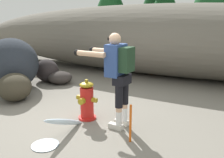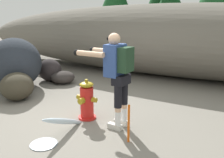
{
  "view_description": "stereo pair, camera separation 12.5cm",
  "coord_description": "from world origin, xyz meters",
  "px_view_note": "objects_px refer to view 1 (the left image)",
  "views": [
    {
      "loc": [
        2.44,
        -3.51,
        1.85
      ],
      "look_at": [
        0.4,
        0.35,
        0.75
      ],
      "focal_mm": 38.81,
      "sensor_mm": 36.0,
      "label": 1
    },
    {
      "loc": [
        2.55,
        -3.45,
        1.85
      ],
      "look_at": [
        0.4,
        0.35,
        0.75
      ],
      "focal_mm": 38.81,
      "sensor_mm": 36.0,
      "label": 2
    }
  ],
  "objects_px": {
    "boulder_mid": "(15,87)",
    "boulder_small": "(60,78)",
    "boulder_outlier": "(47,70)",
    "fire_hydrant": "(87,101)",
    "boulder_large": "(12,64)",
    "utility_worker": "(117,69)",
    "survey_stake": "(130,123)"
  },
  "relations": [
    {
      "from": "utility_worker",
      "to": "boulder_small",
      "type": "bearing_deg",
      "value": -29.66
    },
    {
      "from": "boulder_small",
      "to": "boulder_outlier",
      "type": "bearing_deg",
      "value": 176.34
    },
    {
      "from": "boulder_outlier",
      "to": "survey_stake",
      "type": "distance_m",
      "value": 4.29
    },
    {
      "from": "boulder_large",
      "to": "boulder_outlier",
      "type": "distance_m",
      "value": 1.07
    },
    {
      "from": "boulder_mid",
      "to": "boulder_small",
      "type": "relative_size",
      "value": 1.34
    },
    {
      "from": "utility_worker",
      "to": "survey_stake",
      "type": "relative_size",
      "value": 2.7
    },
    {
      "from": "fire_hydrant",
      "to": "boulder_mid",
      "type": "xyz_separation_m",
      "value": [
        -2.06,
        0.12,
        -0.03
      ]
    },
    {
      "from": "fire_hydrant",
      "to": "boulder_large",
      "type": "height_order",
      "value": "boulder_large"
    },
    {
      "from": "fire_hydrant",
      "to": "boulder_mid",
      "type": "bearing_deg",
      "value": 176.76
    },
    {
      "from": "boulder_mid",
      "to": "survey_stake",
      "type": "relative_size",
      "value": 1.53
    },
    {
      "from": "boulder_small",
      "to": "boulder_outlier",
      "type": "distance_m",
      "value": 0.55
    },
    {
      "from": "boulder_outlier",
      "to": "boulder_large",
      "type": "bearing_deg",
      "value": -107.44
    },
    {
      "from": "survey_stake",
      "to": "boulder_large",
      "type": "bearing_deg",
      "value": 162.85
    },
    {
      "from": "boulder_large",
      "to": "boulder_outlier",
      "type": "xyz_separation_m",
      "value": [
        0.31,
        0.97,
        -0.34
      ]
    },
    {
      "from": "boulder_mid",
      "to": "boulder_small",
      "type": "bearing_deg",
      "value": 90.93
    },
    {
      "from": "survey_stake",
      "to": "utility_worker",
      "type": "bearing_deg",
      "value": 137.83
    },
    {
      "from": "utility_worker",
      "to": "boulder_outlier",
      "type": "xyz_separation_m",
      "value": [
        -3.25,
        1.81,
        -0.69
      ]
    },
    {
      "from": "survey_stake",
      "to": "boulder_small",
      "type": "bearing_deg",
      "value": 145.51
    },
    {
      "from": "fire_hydrant",
      "to": "boulder_large",
      "type": "distance_m",
      "value": 3.04
    },
    {
      "from": "boulder_small",
      "to": "boulder_outlier",
      "type": "height_order",
      "value": "boulder_outlier"
    },
    {
      "from": "fire_hydrant",
      "to": "survey_stake",
      "type": "relative_size",
      "value": 1.27
    },
    {
      "from": "boulder_large",
      "to": "boulder_small",
      "type": "height_order",
      "value": "boulder_large"
    },
    {
      "from": "boulder_large",
      "to": "boulder_outlier",
      "type": "height_order",
      "value": "boulder_large"
    },
    {
      "from": "utility_worker",
      "to": "boulder_small",
      "type": "relative_size",
      "value": 2.36
    },
    {
      "from": "utility_worker",
      "to": "boulder_large",
      "type": "distance_m",
      "value": 3.67
    },
    {
      "from": "fire_hydrant",
      "to": "boulder_small",
      "type": "distance_m",
      "value": 2.72
    },
    {
      "from": "fire_hydrant",
      "to": "boulder_outlier",
      "type": "bearing_deg",
      "value": 145.78
    },
    {
      "from": "fire_hydrant",
      "to": "boulder_small",
      "type": "bearing_deg",
      "value": 140.1
    },
    {
      "from": "utility_worker",
      "to": "boulder_outlier",
      "type": "height_order",
      "value": "utility_worker"
    },
    {
      "from": "boulder_mid",
      "to": "boulder_small",
      "type": "height_order",
      "value": "boulder_mid"
    },
    {
      "from": "boulder_large",
      "to": "boulder_small",
      "type": "bearing_deg",
      "value": 48.4
    },
    {
      "from": "boulder_outlier",
      "to": "boulder_small",
      "type": "bearing_deg",
      "value": -3.66
    }
  ]
}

